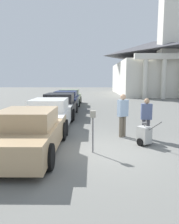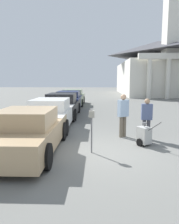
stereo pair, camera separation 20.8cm
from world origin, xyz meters
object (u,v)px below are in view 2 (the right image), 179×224
Objects in this scene: parked_car_navy at (69,101)px; parking_meter at (92,124)px; parked_car_white at (51,114)px; church at (158,66)px; equipment_cart at (144,135)px; person_supervisor at (147,116)px; parked_car_sage at (73,98)px; person_worker at (123,113)px; parked_car_black at (62,106)px; parked_car_tan at (28,132)px.

parking_meter is (2.07, -10.50, 0.27)m from parked_car_navy.
parked_car_white is 0.24× the size of church.
equipment_cart is at bearing -105.95° from church.
church is at bearing 56.92° from parked_car_navy.
equipment_cart is (3.94, -2.78, -0.29)m from parked_car_white.
parking_meter is 1.39× the size of equipment_cart.
parked_car_sage is at bearing -65.14° from person_supervisor.
church reaches higher than parked_car_white.
equipment_cart is at bearing 24.17° from parking_meter.
parking_meter is 2.14m from equipment_cart.
church is at bearing -100.82° from person_supervisor.
person_worker is at bearing -26.06° from parked_car_white.
person_worker is at bearing 58.28° from parking_meter.
parked_car_navy is 10.71m from parking_meter.
person_worker reaches higher than parking_meter.
person_supervisor is at bearing -105.91° from church.
parked_car_white is at bearing -115.23° from church.
parked_car_black is 5.08× the size of equipment_cart.
parked_car_black is at bearing 90.26° from equipment_cart.
parking_meter is 2.37m from person_worker.
parked_car_navy is 4.82× the size of equipment_cart.
parked_car_black reaches higher than parked_car_navy.
parked_car_sage is at bearing 89.73° from parked_car_white.
church is (7.83, 27.46, 3.65)m from person_supervisor.
person_worker is at bearing -13.35° from person_supervisor.
parking_meter is (2.07, -7.10, 0.27)m from parked_car_black.
person_worker reaches higher than parked_car_black.
parked_car_black reaches higher than parked_car_tan.
parked_car_black is 1.02× the size of parked_car_sage.
person_worker reaches higher than equipment_cart.
parked_car_tan is 0.96× the size of parked_car_navy.
parking_meter is at bearing 29.42° from person_worker.
person_worker is (3.31, -11.43, 0.34)m from parked_car_sage.
parked_car_navy is at bearing -59.27° from person_supervisor.
parked_car_sage is at bearing 75.44° from equipment_cart.
parked_car_black is (0.00, 3.48, 0.01)m from parked_car_white.
person_worker is (3.31, -1.60, 0.35)m from parked_car_white.
person_worker is 0.95m from person_supervisor.
parked_car_tan is 4.57m from person_supervisor.
parked_car_black is at bearing -46.86° from person_supervisor.
person_supervisor is at bearing -70.50° from parked_car_sage.
equipment_cart is (3.94, -12.60, -0.30)m from parked_car_sage.
parked_car_black is (0.00, 7.12, 0.02)m from parked_car_tan.
parked_car_sage is (-0.00, 9.82, 0.01)m from parked_car_white.
parked_car_navy is at bearing 80.27° from equipment_cart.
church reaches higher than person_supervisor.
parked_car_navy is 3.47× the size of parking_meter.
church reaches higher than parked_car_sage.
person_supervisor reaches higher than parked_car_white.
parked_car_sage is (-0.00, 6.34, -0.00)m from parked_car_black.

